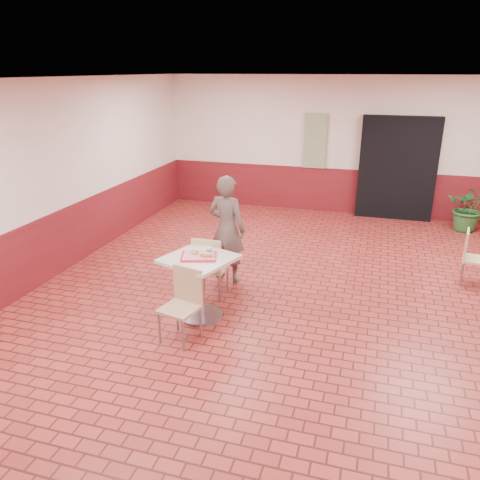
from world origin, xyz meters
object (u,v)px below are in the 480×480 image
(chair_main_front, at_px, (183,301))
(ring_donut, at_px, (195,252))
(chair_second_left, at_px, (472,255))
(paper_cup, at_px, (209,250))
(main_table, at_px, (199,277))
(long_john_donut, at_px, (206,255))
(potted_plant, at_px, (470,208))
(serving_tray, at_px, (199,256))
(customer, at_px, (227,229))
(chair_main_back, at_px, (209,264))

(chair_main_front, height_order, ring_donut, ring_donut)
(chair_second_left, bearing_deg, paper_cup, 130.01)
(main_table, relative_size, chair_second_left, 1.02)
(long_john_donut, xyz_separation_m, potted_plant, (3.83, 4.87, -0.43))
(chair_main_front, height_order, serving_tray, chair_main_front)
(serving_tray, distance_m, paper_cup, 0.15)
(potted_plant, bearing_deg, chair_second_left, -97.61)
(chair_main_front, relative_size, customer, 0.54)
(chair_main_front, bearing_deg, customer, 104.06)
(serving_tray, distance_m, chair_second_left, 4.19)
(chair_main_back, distance_m, ring_donut, 0.63)
(chair_second_left, bearing_deg, customer, 113.47)
(chair_main_back, distance_m, serving_tray, 0.66)
(chair_main_front, height_order, paper_cup, paper_cup)
(chair_main_front, xyz_separation_m, chair_main_back, (-0.06, 1.10, 0.02))
(serving_tray, distance_m, long_john_donut, 0.11)
(main_table, distance_m, chair_main_front, 0.55)
(serving_tray, bearing_deg, long_john_donut, -6.80)
(chair_main_front, distance_m, long_john_donut, 0.67)
(customer, height_order, potted_plant, customer)
(main_table, relative_size, paper_cup, 9.67)
(long_john_donut, bearing_deg, chair_second_left, 31.93)
(serving_tray, relative_size, long_john_donut, 2.67)
(long_john_donut, height_order, chair_second_left, long_john_donut)
(main_table, distance_m, customer, 1.27)
(main_table, distance_m, serving_tray, 0.29)
(serving_tray, xyz_separation_m, ring_donut, (-0.08, 0.06, 0.03))
(chair_main_back, distance_m, long_john_donut, 0.71)
(ring_donut, bearing_deg, chair_main_front, -82.76)
(serving_tray, xyz_separation_m, chair_second_left, (3.58, 2.15, -0.40))
(customer, bearing_deg, chair_second_left, -154.15)
(main_table, xyz_separation_m, paper_cup, (0.11, 0.09, 0.35))
(long_john_donut, bearing_deg, ring_donut, 159.44)
(ring_donut, bearing_deg, chair_second_left, 29.79)
(ring_donut, height_order, paper_cup, paper_cup)
(customer, height_order, serving_tray, customer)
(main_table, bearing_deg, customer, 91.19)
(chair_main_back, xyz_separation_m, potted_plant, (4.01, 4.30, -0.04))
(long_john_donut, bearing_deg, chair_main_back, 106.95)
(serving_tray, bearing_deg, customer, 91.19)
(ring_donut, height_order, chair_second_left, ring_donut)
(chair_main_back, distance_m, chair_second_left, 3.98)
(chair_main_front, xyz_separation_m, customer, (-0.02, 1.78, 0.33))
(main_table, bearing_deg, chair_second_left, 31.01)
(customer, xyz_separation_m, chair_second_left, (3.60, 0.91, -0.36))
(long_john_donut, bearing_deg, potted_plant, 51.79)
(long_john_donut, distance_m, potted_plant, 6.21)
(serving_tray, xyz_separation_m, potted_plant, (3.94, 4.86, -0.39))
(paper_cup, bearing_deg, chair_main_back, 110.77)
(customer, relative_size, paper_cup, 18.81)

